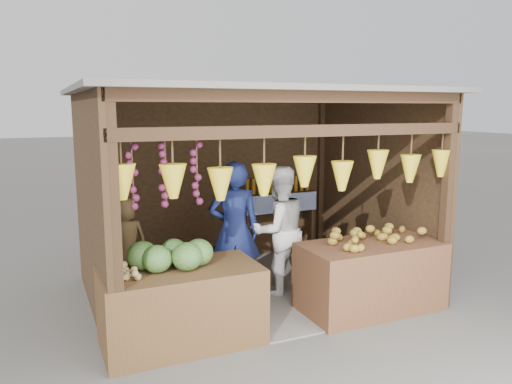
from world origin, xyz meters
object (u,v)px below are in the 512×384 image
man_standing (234,231)px  woman_standing (279,230)px  counter_left (182,306)px  counter_right (370,276)px  vendor_seated (125,241)px

man_standing → woman_standing: bearing=-163.3°
counter_left → man_standing: bearing=44.4°
woman_standing → man_standing: bearing=-7.6°
counter_right → woman_standing: (-0.77, 0.96, 0.43)m
man_standing → woman_standing: (0.61, -0.04, -0.05)m
counter_left → woman_standing: 1.86m
man_standing → vendor_seated: size_ratio=1.64×
counter_left → man_standing: size_ratio=0.91×
woman_standing → vendor_seated: (-1.92, 0.31, -0.01)m
counter_right → man_standing: 1.76m
counter_left → man_standing: 1.43m
man_standing → counter_right: bearing=164.2°
counter_right → vendor_seated: bearing=154.6°
counter_left → vendor_seated: 1.33m
man_standing → vendor_seated: bearing=8.4°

